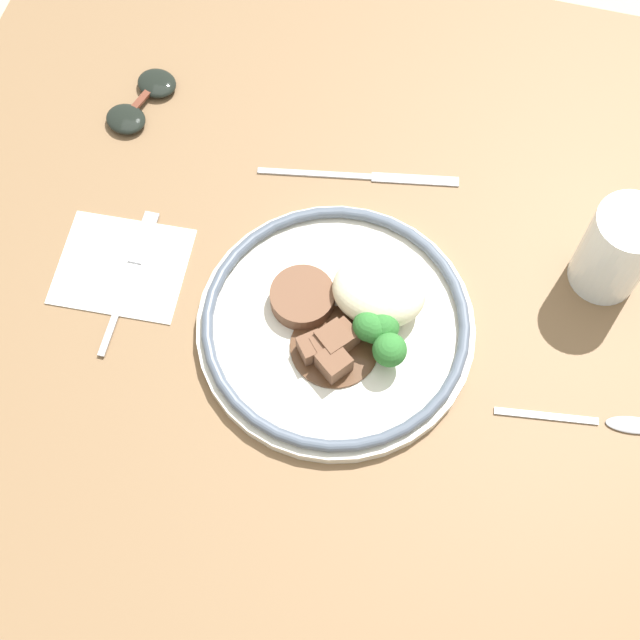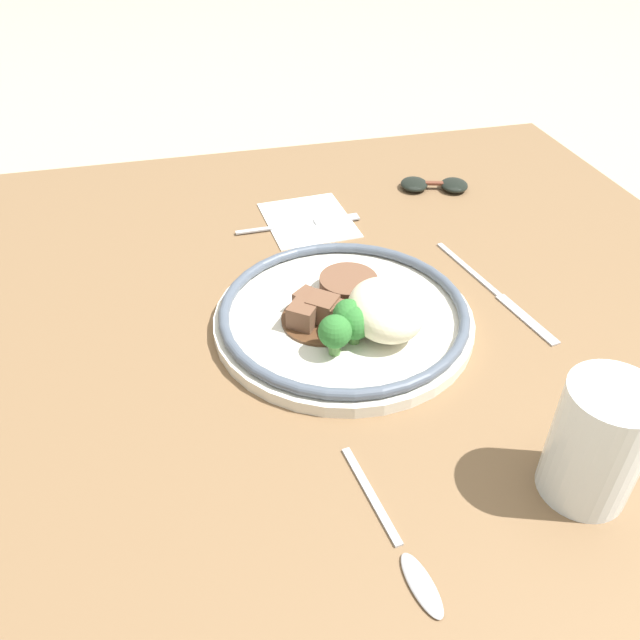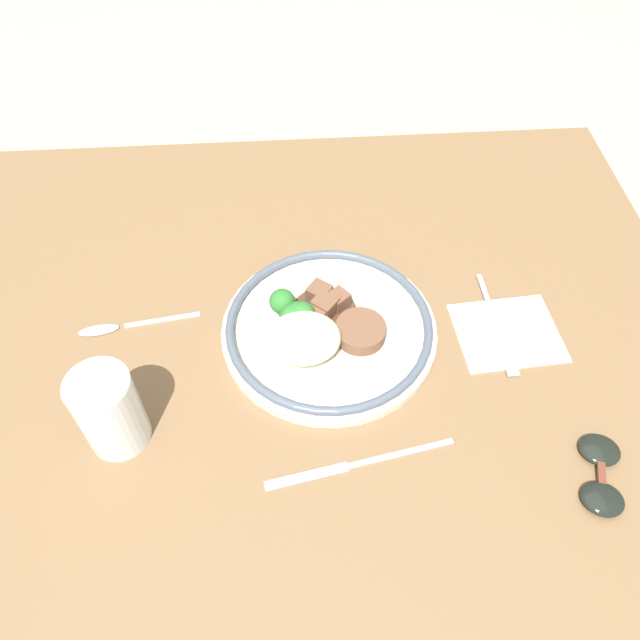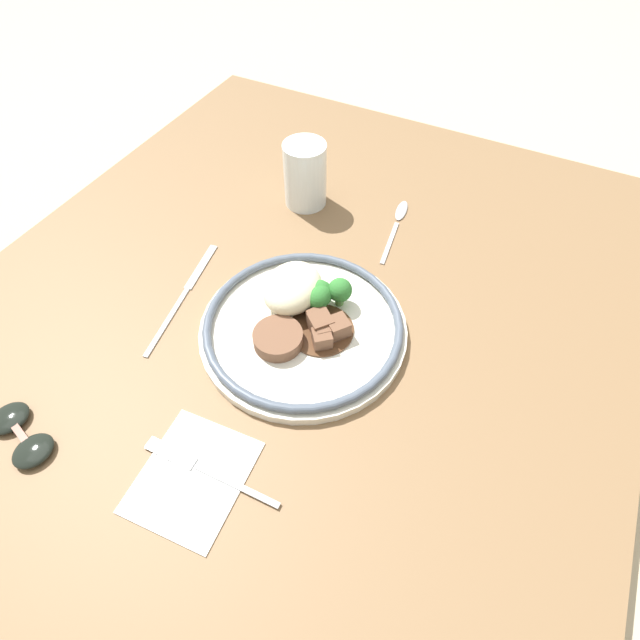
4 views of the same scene
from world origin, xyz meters
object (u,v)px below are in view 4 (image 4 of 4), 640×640
(sunglasses, at_px, (21,434))
(juice_glass, at_px, (305,176))
(plate, at_px, (303,320))
(knife, at_px, (186,292))
(spoon, at_px, (399,218))
(fork, at_px, (198,466))

(sunglasses, bearing_deg, juice_glass, 7.25)
(plate, xyz_separation_m, sunglasses, (-0.30, 0.22, -0.01))
(knife, xyz_separation_m, sunglasses, (-0.28, 0.03, 0.01))
(spoon, bearing_deg, fork, 166.83)
(plate, distance_m, knife, 0.19)
(fork, xyz_separation_m, knife, (0.21, 0.18, -0.00))
(fork, height_order, spoon, same)
(knife, distance_m, spoon, 0.37)
(juice_glass, distance_m, spoon, 0.17)
(juice_glass, distance_m, fork, 0.50)
(fork, bearing_deg, spoon, -96.72)
(juice_glass, relative_size, spoon, 0.68)
(plate, relative_size, fork, 1.63)
(plate, height_order, spoon, plate)
(spoon, xyz_separation_m, sunglasses, (-0.58, 0.25, 0.01))
(juice_glass, height_order, spoon, juice_glass)
(sunglasses, bearing_deg, knife, 9.98)
(spoon, bearing_deg, sunglasses, 148.11)
(plate, bearing_deg, sunglasses, 143.29)
(knife, bearing_deg, juice_glass, -22.86)
(fork, distance_m, sunglasses, 0.22)
(juice_glass, xyz_separation_m, fork, (-0.49, -0.12, -0.05))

